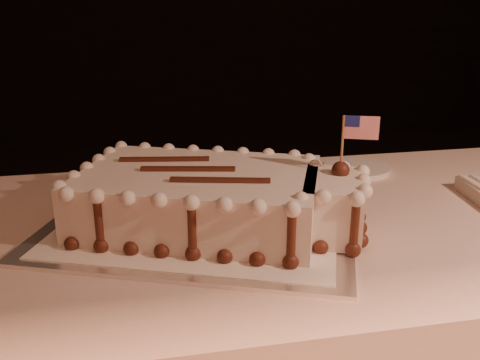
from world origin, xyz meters
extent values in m
cube|color=silver|center=(-0.10, 0.59, 0.75)|extent=(0.72, 0.63, 0.01)
cube|color=white|center=(-0.10, 0.59, 0.76)|extent=(0.64, 0.57, 0.00)
cube|color=white|center=(-0.10, 0.59, 0.81)|extent=(0.52, 0.44, 0.11)
cube|color=white|center=(0.14, 0.50, 0.81)|extent=(0.16, 0.20, 0.11)
sphere|color=#502014|center=(-0.33, 0.52, 0.77)|extent=(0.03, 0.03, 0.03)
sphere|color=#502014|center=(-0.28, 0.50, 0.77)|extent=(0.03, 0.03, 0.03)
sphere|color=#502014|center=(-0.23, 0.48, 0.77)|extent=(0.03, 0.03, 0.03)
sphere|color=#502014|center=(-0.18, 0.46, 0.77)|extent=(0.03, 0.03, 0.03)
sphere|color=#502014|center=(-0.13, 0.44, 0.77)|extent=(0.03, 0.03, 0.03)
sphere|color=#502014|center=(-0.08, 0.42, 0.77)|extent=(0.03, 0.03, 0.03)
sphere|color=#502014|center=(-0.03, 0.40, 0.77)|extent=(0.03, 0.03, 0.03)
sphere|color=#502014|center=(0.02, 0.38, 0.77)|extent=(0.03, 0.03, 0.03)
sphere|color=#502014|center=(0.05, 0.42, 0.77)|extent=(0.03, 0.03, 0.03)
sphere|color=#502014|center=(0.09, 0.42, 0.77)|extent=(0.03, 0.03, 0.03)
sphere|color=#502014|center=(0.14, 0.40, 0.77)|extent=(0.03, 0.03, 0.03)
sphere|color=#502014|center=(0.17, 0.44, 0.77)|extent=(0.03, 0.03, 0.03)
sphere|color=#502014|center=(0.19, 0.49, 0.77)|extent=(0.03, 0.03, 0.03)
sphere|color=#502014|center=(0.21, 0.54, 0.77)|extent=(0.03, 0.03, 0.03)
sphere|color=#502014|center=(0.19, 0.57, 0.77)|extent=(0.03, 0.03, 0.03)
sphere|color=#502014|center=(0.13, 0.59, 0.77)|extent=(0.03, 0.03, 0.03)
sphere|color=#502014|center=(0.13, 0.63, 0.77)|extent=(0.03, 0.03, 0.03)
sphere|color=#502014|center=(0.11, 0.67, 0.77)|extent=(0.03, 0.03, 0.03)
sphere|color=#502014|center=(0.06, 0.69, 0.77)|extent=(0.03, 0.03, 0.03)
sphere|color=#502014|center=(0.01, 0.71, 0.77)|extent=(0.03, 0.03, 0.03)
sphere|color=#502014|center=(-0.04, 0.73, 0.77)|extent=(0.03, 0.03, 0.03)
sphere|color=#502014|center=(-0.09, 0.75, 0.77)|extent=(0.03, 0.03, 0.03)
sphere|color=#502014|center=(-0.14, 0.77, 0.77)|extent=(0.03, 0.03, 0.03)
sphere|color=#502014|center=(-0.19, 0.79, 0.77)|extent=(0.03, 0.03, 0.03)
sphere|color=#502014|center=(-0.24, 0.81, 0.77)|extent=(0.03, 0.03, 0.03)
sphere|color=#502014|center=(-0.27, 0.77, 0.77)|extent=(0.03, 0.03, 0.03)
sphere|color=#502014|center=(-0.29, 0.71, 0.77)|extent=(0.03, 0.03, 0.03)
sphere|color=#502014|center=(-0.31, 0.66, 0.77)|extent=(0.03, 0.03, 0.03)
sphere|color=#502014|center=(-0.33, 0.61, 0.77)|extent=(0.03, 0.03, 0.03)
sphere|color=#502014|center=(-0.35, 0.56, 0.77)|extent=(0.03, 0.03, 0.03)
sphere|color=white|center=(-0.33, 0.52, 0.86)|extent=(0.03, 0.03, 0.03)
sphere|color=white|center=(-0.28, 0.50, 0.86)|extent=(0.03, 0.03, 0.03)
sphere|color=white|center=(-0.23, 0.48, 0.86)|extent=(0.03, 0.03, 0.03)
sphere|color=white|center=(-0.18, 0.46, 0.86)|extent=(0.03, 0.03, 0.03)
sphere|color=white|center=(-0.13, 0.44, 0.86)|extent=(0.03, 0.03, 0.03)
sphere|color=white|center=(-0.08, 0.42, 0.86)|extent=(0.03, 0.03, 0.03)
sphere|color=white|center=(-0.03, 0.40, 0.86)|extent=(0.03, 0.03, 0.03)
sphere|color=white|center=(0.02, 0.38, 0.86)|extent=(0.03, 0.03, 0.03)
sphere|color=white|center=(0.05, 0.42, 0.86)|extent=(0.03, 0.03, 0.03)
sphere|color=white|center=(0.09, 0.42, 0.86)|extent=(0.03, 0.03, 0.03)
sphere|color=white|center=(0.14, 0.40, 0.86)|extent=(0.03, 0.03, 0.03)
sphere|color=white|center=(0.17, 0.44, 0.86)|extent=(0.03, 0.03, 0.03)
sphere|color=white|center=(0.19, 0.49, 0.86)|extent=(0.03, 0.03, 0.03)
sphere|color=white|center=(0.21, 0.54, 0.86)|extent=(0.03, 0.03, 0.03)
sphere|color=white|center=(0.19, 0.57, 0.86)|extent=(0.03, 0.03, 0.03)
sphere|color=white|center=(0.13, 0.59, 0.86)|extent=(0.03, 0.03, 0.03)
sphere|color=white|center=(0.13, 0.63, 0.86)|extent=(0.03, 0.03, 0.03)
sphere|color=white|center=(0.11, 0.67, 0.86)|extent=(0.03, 0.03, 0.03)
sphere|color=white|center=(0.06, 0.69, 0.86)|extent=(0.03, 0.03, 0.03)
sphere|color=white|center=(0.01, 0.71, 0.86)|extent=(0.03, 0.03, 0.03)
sphere|color=white|center=(-0.04, 0.73, 0.86)|extent=(0.03, 0.03, 0.03)
sphere|color=white|center=(-0.09, 0.75, 0.86)|extent=(0.03, 0.03, 0.03)
sphere|color=white|center=(-0.14, 0.77, 0.86)|extent=(0.03, 0.03, 0.03)
sphere|color=white|center=(-0.19, 0.79, 0.86)|extent=(0.03, 0.03, 0.03)
sphere|color=white|center=(-0.24, 0.81, 0.86)|extent=(0.03, 0.03, 0.03)
sphere|color=white|center=(-0.27, 0.77, 0.86)|extent=(0.03, 0.03, 0.03)
sphere|color=white|center=(-0.29, 0.71, 0.86)|extent=(0.03, 0.03, 0.03)
sphere|color=white|center=(-0.31, 0.66, 0.86)|extent=(0.03, 0.03, 0.03)
sphere|color=white|center=(-0.33, 0.61, 0.86)|extent=(0.03, 0.03, 0.03)
sphere|color=white|center=(-0.35, 0.56, 0.86)|extent=(0.03, 0.03, 0.03)
cylinder|color=#502014|center=(-0.28, 0.50, 0.81)|extent=(0.01, 0.01, 0.10)
sphere|color=#502014|center=(-0.28, 0.50, 0.77)|extent=(0.03, 0.03, 0.03)
cylinder|color=#502014|center=(-0.13, 0.44, 0.81)|extent=(0.01, 0.01, 0.10)
sphere|color=#502014|center=(-0.13, 0.44, 0.77)|extent=(0.03, 0.03, 0.03)
cylinder|color=#502014|center=(0.02, 0.38, 0.81)|extent=(0.01, 0.01, 0.10)
sphere|color=#502014|center=(0.02, 0.38, 0.77)|extent=(0.03, 0.03, 0.03)
cylinder|color=#502014|center=(0.14, 0.40, 0.81)|extent=(0.01, 0.01, 0.10)
sphere|color=#502014|center=(0.14, 0.40, 0.77)|extent=(0.03, 0.03, 0.03)
cylinder|color=#502014|center=(0.21, 0.54, 0.81)|extent=(0.01, 0.01, 0.10)
sphere|color=#502014|center=(0.21, 0.54, 0.77)|extent=(0.03, 0.03, 0.03)
cylinder|color=#502014|center=(0.13, 0.63, 0.81)|extent=(0.01, 0.01, 0.10)
sphere|color=#502014|center=(0.13, 0.63, 0.77)|extent=(0.03, 0.03, 0.03)
cylinder|color=#502014|center=(0.01, 0.71, 0.81)|extent=(0.01, 0.01, 0.10)
sphere|color=#502014|center=(0.01, 0.71, 0.77)|extent=(0.03, 0.03, 0.03)
cylinder|color=#502014|center=(-0.14, 0.77, 0.81)|extent=(0.01, 0.01, 0.10)
sphere|color=#502014|center=(-0.14, 0.77, 0.77)|extent=(0.03, 0.03, 0.03)
cylinder|color=#502014|center=(-0.27, 0.77, 0.81)|extent=(0.01, 0.01, 0.10)
sphere|color=#502014|center=(-0.27, 0.77, 0.77)|extent=(0.03, 0.03, 0.03)
cylinder|color=#502014|center=(-0.33, 0.61, 0.81)|extent=(0.01, 0.01, 0.10)
sphere|color=#502014|center=(-0.33, 0.61, 0.77)|extent=(0.03, 0.03, 0.03)
cube|color=#502014|center=(-0.16, 0.67, 0.87)|extent=(0.18, 0.04, 0.01)
cube|color=#502014|center=(-0.12, 0.60, 0.87)|extent=(0.18, 0.05, 0.01)
cube|color=#502014|center=(-0.07, 0.52, 0.87)|extent=(0.18, 0.05, 0.01)
sphere|color=#502014|center=(0.16, 0.52, 0.87)|extent=(0.03, 0.03, 0.03)
cylinder|color=#A57046|center=(0.16, 0.52, 0.91)|extent=(0.00, 0.00, 0.13)
cube|color=red|center=(0.19, 0.51, 0.96)|extent=(0.06, 0.03, 0.04)
cube|color=navy|center=(0.17, 0.52, 0.97)|extent=(0.03, 0.01, 0.02)
cube|color=white|center=(0.52, 0.60, 0.79)|extent=(0.02, 0.15, 0.01)
cylinder|color=white|center=(0.35, 0.86, 0.76)|extent=(0.17, 0.17, 0.01)
camera|label=1|loc=(-0.21, -0.37, 1.18)|focal=40.00mm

